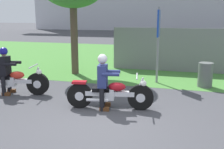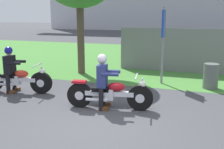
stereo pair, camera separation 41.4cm
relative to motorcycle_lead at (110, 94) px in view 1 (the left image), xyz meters
name	(u,v)px [view 1 (the left image)]	position (x,y,z in m)	size (l,w,h in m)	color
ground	(100,125)	(0.09, -1.07, -0.39)	(120.00, 120.00, 0.00)	#424247
grass_verge	(155,59)	(0.09, 8.32, -0.39)	(60.00, 12.00, 0.01)	#478438
motorcycle_lead	(110,94)	(0.00, 0.00, 0.00)	(2.18, 0.73, 0.88)	black
rider_lead	(103,77)	(-0.17, -0.03, 0.43)	(0.60, 0.53, 1.40)	black
motorcycle_follow	(12,81)	(-3.19, 0.45, 0.01)	(2.25, 0.73, 0.89)	black
rider_follow	(5,67)	(-3.35, 0.42, 0.43)	(0.60, 0.53, 1.41)	black
trash_can	(205,75)	(2.41, 2.92, 0.01)	(0.47, 0.47, 0.81)	#595E5B
sign_banner	(158,33)	(0.81, 3.05, 1.33)	(0.08, 0.60, 2.60)	gray
fence_segment	(197,51)	(2.16, 5.21, 0.51)	(7.00, 0.06, 1.80)	slate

